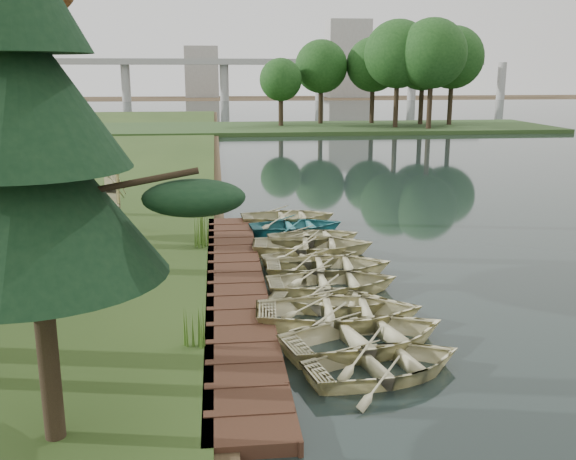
{
  "coord_description": "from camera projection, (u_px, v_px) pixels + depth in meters",
  "views": [
    {
      "loc": [
        -2.04,
        -16.83,
        5.91
      ],
      "look_at": [
        -0.06,
        0.83,
        1.53
      ],
      "focal_mm": 40.0,
      "sensor_mm": 36.0,
      "label": 1
    }
  ],
  "objects": [
    {
      "name": "ground",
      "position": [
        293.0,
        290.0,
        17.87
      ],
      "size": [
        300.0,
        300.0,
        0.0
      ],
      "primitive_type": "plane",
      "color": "#3D2F1D"
    },
    {
      "name": "boardwalk",
      "position": [
        236.0,
        287.0,
        17.66
      ],
      "size": [
        1.6,
        16.0,
        0.3
      ],
      "primitive_type": "cube",
      "color": "#3C2317",
      "rests_on": "ground"
    },
    {
      "name": "peninsula",
      "position": [
        312.0,
        128.0,
        66.93
      ],
      "size": [
        50.0,
        14.0,
        0.45
      ],
      "primitive_type": "cube",
      "color": "#2B451E",
      "rests_on": "ground"
    },
    {
      "name": "far_trees",
      "position": [
        280.0,
        67.0,
        65.08
      ],
      "size": [
        45.6,
        5.6,
        8.8
      ],
      "color": "black",
      "rests_on": "peninsula"
    },
    {
      "name": "bridge",
      "position": [
        283.0,
        66.0,
        133.29
      ],
      "size": [
        95.9,
        4.0,
        8.6
      ],
      "color": "#A5A5A0",
      "rests_on": "ground"
    },
    {
      "name": "building_a",
      "position": [
        348.0,
        59.0,
        154.04
      ],
      "size": [
        10.0,
        8.0,
        18.0
      ],
      "primitive_type": "cube",
      "color": "#A5A5A0",
      "rests_on": "ground"
    },
    {
      "name": "building_b",
      "position": [
        202.0,
        72.0,
        155.8
      ],
      "size": [
        8.0,
        8.0,
        12.0
      ],
      "primitive_type": "cube",
      "color": "#A5A5A0",
      "rests_on": "ground"
    },
    {
      "name": "rowboat_0",
      "position": [
        386.0,
        360.0,
        12.64
      ],
      "size": [
        3.77,
        3.05,
        0.69
      ],
      "primitive_type": "imported",
      "rotation": [
        0.0,
        0.0,
        1.79
      ],
      "color": "beige",
      "rests_on": "water"
    },
    {
      "name": "rowboat_1",
      "position": [
        368.0,
        333.0,
        13.84
      ],
      "size": [
        4.38,
        3.61,
        0.79
      ],
      "primitive_type": "imported",
      "rotation": [
        0.0,
        0.0,
        1.83
      ],
      "color": "beige",
      "rests_on": "water"
    },
    {
      "name": "rowboat_2",
      "position": [
        340.0,
        308.0,
        15.22
      ],
      "size": [
        4.18,
        3.13,
        0.83
      ],
      "primitive_type": "imported",
      "rotation": [
        0.0,
        0.0,
        1.5
      ],
      "color": "beige",
      "rests_on": "water"
    },
    {
      "name": "rowboat_3",
      "position": [
        333.0,
        297.0,
        16.23
      ],
      "size": [
        3.75,
        3.18,
        0.66
      ],
      "primitive_type": "imported",
      "rotation": [
        0.0,
        0.0,
        1.24
      ],
      "color": "beige",
      "rests_on": "water"
    },
    {
      "name": "rowboat_4",
      "position": [
        333.0,
        279.0,
        17.46
      ],
      "size": [
        3.67,
        2.65,
        0.75
      ],
      "primitive_type": "imported",
      "rotation": [
        0.0,
        0.0,
        1.59
      ],
      "color": "beige",
      "rests_on": "water"
    },
    {
      "name": "rowboat_5",
      "position": [
        328.0,
        263.0,
        18.91
      ],
      "size": [
        3.85,
        2.82,
        0.78
      ],
      "primitive_type": "imported",
      "rotation": [
        0.0,
        0.0,
        1.53
      ],
      "color": "beige",
      "rests_on": "water"
    },
    {
      "name": "rowboat_6",
      "position": [
        311.0,
        255.0,
        20.0
      ],
      "size": [
        3.37,
        2.63,
        0.64
      ],
      "primitive_type": "imported",
      "rotation": [
        0.0,
        0.0,
        1.72
      ],
      "color": "beige",
      "rests_on": "water"
    },
    {
      "name": "rowboat_7",
      "position": [
        313.0,
        243.0,
        21.07
      ],
      "size": [
        4.25,
        3.25,
        0.82
      ],
      "primitive_type": "imported",
      "rotation": [
        0.0,
        0.0,
        1.46
      ],
      "color": "beige",
      "rests_on": "water"
    },
    {
      "name": "rowboat_8",
      "position": [
        314.0,
        235.0,
        22.43
      ],
      "size": [
        3.47,
        2.64,
        0.67
      ],
      "primitive_type": "imported",
      "rotation": [
        0.0,
        0.0,
        1.68
      ],
      "color": "beige",
      "rests_on": "water"
    },
    {
      "name": "rowboat_9",
      "position": [
        297.0,
        224.0,
        23.87
      ],
      "size": [
        3.75,
        2.87,
        0.72
      ],
      "primitive_type": "imported",
      "rotation": [
        0.0,
        0.0,
        1.68
      ],
      "color": "teal",
      "rests_on": "water"
    },
    {
      "name": "rowboat_10",
      "position": [
        288.0,
        215.0,
        25.32
      ],
      "size": [
        3.81,
        2.79,
        0.77
      ],
      "primitive_type": "imported",
      "rotation": [
        0.0,
        0.0,
        1.61
      ],
      "color": "beige",
      "rests_on": "water"
    },
    {
      "name": "stored_rowboat",
      "position": [
        118.0,
        229.0,
        22.35
      ],
      "size": [
        3.13,
        2.32,
        0.62
      ],
      "primitive_type": "imported",
      "rotation": [
        3.14,
        0.0,
        1.63
      ],
      "color": "beige",
      "rests_on": "bank"
    },
    {
      "name": "pine_tree",
      "position": [
        27.0,
        138.0,
        9.03
      ],
      "size": [
        3.8,
        3.8,
        7.77
      ],
      "color": "black",
      "rests_on": "bank"
    },
    {
      "name": "reeds_0",
      "position": [
        193.0,
        327.0,
        13.32
      ],
      "size": [
        0.6,
        0.6,
        0.92
      ],
      "primitive_type": "cone",
      "color": "#3F661E",
      "rests_on": "bank"
    },
    {
      "name": "reeds_1",
      "position": [
        201.0,
        230.0,
        21.13
      ],
      "size": [
        0.6,
        0.6,
        1.12
      ],
      "primitive_type": "cone",
      "color": "#3F661E",
      "rests_on": "bank"
    },
    {
      "name": "reeds_2",
      "position": [
        105.0,
        215.0,
        23.38
      ],
      "size": [
        0.6,
        0.6,
        1.1
      ],
      "primitive_type": "cone",
      "color": "#3F661E",
      "rests_on": "bank"
    },
    {
      "name": "reeds_3",
      "position": [
        201.0,
        229.0,
        21.47
      ],
      "size": [
        0.6,
        0.6,
        1.02
      ],
      "primitive_type": "cone",
      "color": "#3F661E",
      "rests_on": "bank"
    }
  ]
}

